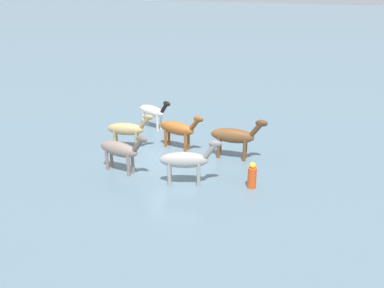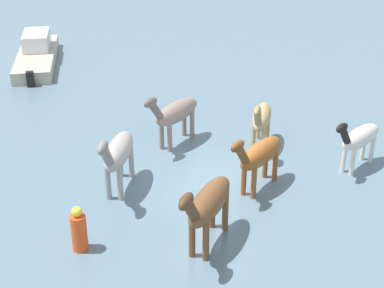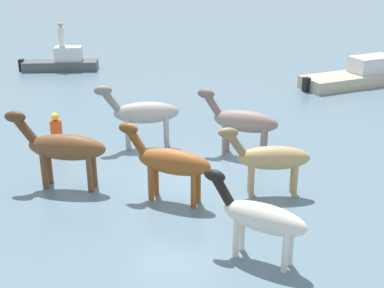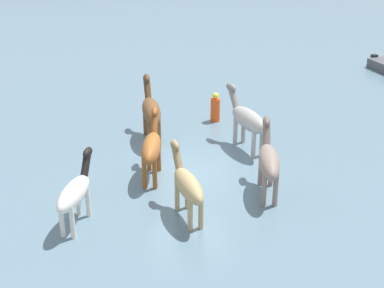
# 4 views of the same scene
# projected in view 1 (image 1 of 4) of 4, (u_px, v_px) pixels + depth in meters

# --- Properties ---
(ground_plane) EXTENTS (144.43, 144.43, 0.00)m
(ground_plane) POSITION_uv_depth(u_px,v_px,m) (174.00, 158.00, 21.00)
(ground_plane) COLOR slate
(horse_dark_mare) EXTENTS (0.69, 2.33, 1.81)m
(horse_dark_mare) POSITION_uv_depth(u_px,v_px,m) (127.00, 129.00, 21.72)
(horse_dark_mare) COLOR tan
(horse_dark_mare) RESTS_ON ground_plane
(horse_dun_straggler) EXTENTS (0.97, 2.58, 2.00)m
(horse_dun_straggler) POSITION_uv_depth(u_px,v_px,m) (186.00, 160.00, 18.23)
(horse_dun_straggler) COLOR #9E9993
(horse_dun_straggler) RESTS_ON ground_plane
(horse_chestnut_trailing) EXTENTS (1.09, 2.42, 1.89)m
(horse_chestnut_trailing) POSITION_uv_depth(u_px,v_px,m) (178.00, 129.00, 21.65)
(horse_chestnut_trailing) COLOR brown
(horse_chestnut_trailing) RESTS_ON ground_plane
(horse_gray_outer) EXTENTS (1.09, 2.49, 1.94)m
(horse_gray_outer) POSITION_uv_depth(u_px,v_px,m) (121.00, 150.00, 19.28)
(horse_gray_outer) COLOR gray
(horse_gray_outer) RESTS_ON ground_plane
(horse_pinto_flank) EXTENTS (0.73, 2.62, 2.03)m
(horse_pinto_flank) POSITION_uv_depth(u_px,v_px,m) (234.00, 136.00, 20.58)
(horse_pinto_flank) COLOR brown
(horse_pinto_flank) RESTS_ON ground_plane
(horse_mid_herd) EXTENTS (1.31, 2.17, 1.75)m
(horse_mid_herd) POSITION_uv_depth(u_px,v_px,m) (153.00, 111.00, 24.26)
(horse_mid_herd) COLOR silver
(horse_mid_herd) RESTS_ON ground_plane
(buoy_channel_marker) EXTENTS (0.36, 0.36, 1.14)m
(buoy_channel_marker) POSITION_uv_depth(u_px,v_px,m) (252.00, 176.00, 18.19)
(buoy_channel_marker) COLOR #E54C19
(buoy_channel_marker) RESTS_ON ground_plane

